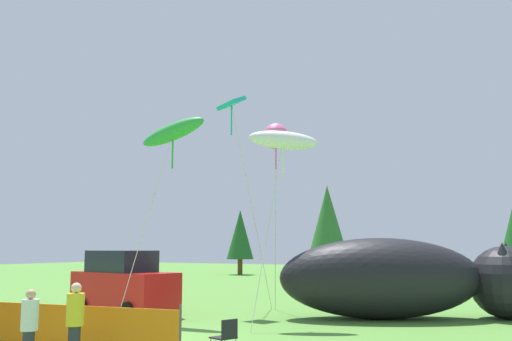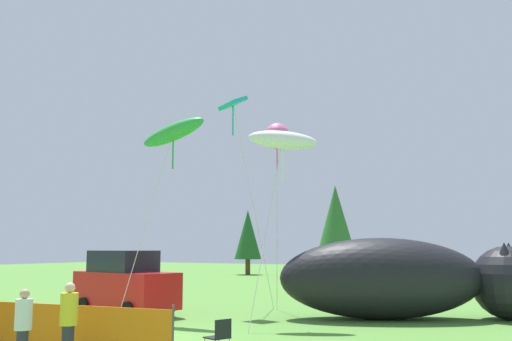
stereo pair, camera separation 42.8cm
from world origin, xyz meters
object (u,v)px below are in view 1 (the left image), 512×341
Objects in this scene: parked_car at (124,284)px; kite_pink_octopus at (276,137)px; spectator_in_green_shirt at (29,325)px; inflatable_cat at (405,281)px; kite_green_fish at (173,132)px; kite_white_ghost at (283,141)px; folding_chair at (226,335)px; kite_teal_diamond at (232,107)px; spectator_in_black_shirt at (75,320)px.

kite_pink_octopus is at bearing 47.53° from parked_car.
kite_pink_octopus reaches higher than spectator_in_green_shirt.
inflatable_cat reaches higher than parked_car.
kite_pink_octopus reaches higher than kite_green_fish.
inflatable_cat is 1.35× the size of kite_white_ghost.
folding_chair is 7.90m from kite_white_ghost.
spectator_in_green_shirt is at bearing -140.26° from inflatable_cat.
kite_teal_diamond is (-4.57, 7.75, 7.46)m from folding_chair.
folding_chair is 0.10× the size of kite_teal_diamond.
kite_teal_diamond is at bearing -163.01° from kite_pink_octopus.
kite_teal_diamond is (0.57, 3.09, 1.51)m from kite_green_fish.
spectator_in_black_shirt is (5.01, -7.09, -0.19)m from parked_car.
spectator_in_black_shirt reaches higher than folding_chair.
kite_pink_octopus reaches higher than parked_car.
inflatable_cat is at bearing 68.15° from spectator_in_green_shirt.
kite_green_fish is at bearing -100.41° from kite_teal_diamond.
spectator_in_black_shirt is 0.20× the size of kite_teal_diamond.
spectator_in_green_shirt is at bearing 65.96° from folding_chair.
spectator_in_green_shirt is at bearing -100.41° from kite_white_ghost.
inflatable_cat is 5.53× the size of spectator_in_green_shirt.
kite_teal_diamond reaches higher than kite_white_ghost.
spectator_in_black_shirt is at bearing -67.68° from kite_green_fish.
spectator_in_green_shirt is 12.98m from kite_teal_diamond.
inflatable_cat is 12.60m from spectator_in_green_shirt.
spectator_in_green_shirt is 0.19× the size of kite_teal_diamond.
parked_car is at bearing 176.91° from kite_green_fish.
parked_car is 0.60× the size of kite_pink_octopus.
kite_green_fish is (-2.29, 7.65, 5.57)m from spectator_in_green_shirt.
kite_teal_diamond is 1.17× the size of kite_pink_octopus.
kite_teal_diamond reaches higher than spectator_in_green_shirt.
kite_teal_diamond reaches higher than kite_green_fish.
spectator_in_black_shirt is 0.23× the size of kite_pink_octopus.
spectator_in_green_shirt is 0.22× the size of kite_pink_octopus.
spectator_in_black_shirt is 0.26× the size of kite_white_ghost.
kite_pink_octopus reaches higher than kite_white_ghost.
inflatable_cat is 11.76m from spectator_in_black_shirt.
inflatable_cat reaches higher than folding_chair.
spectator_in_green_shirt is 0.24× the size of kite_white_ghost.
kite_green_fish is at bearing 112.32° from spectator_in_black_shirt.
folding_chair is at bearing 46.42° from spectator_in_green_shirt.
kite_pink_octopus is (2.24, 3.60, 0.26)m from kite_green_fish.
spectator_in_black_shirt is (0.57, 0.68, 0.06)m from spectator_in_green_shirt.
kite_pink_octopus is (-0.05, 11.25, 5.83)m from spectator_in_green_shirt.
kite_teal_diamond reaches higher than folding_chair.
kite_teal_diamond is (-2.30, 10.06, 7.02)m from spectator_in_black_shirt.
spectator_in_green_shirt is (-4.69, -11.69, -0.41)m from inflatable_cat.
kite_white_ghost reaches higher than spectator_in_black_shirt.
spectator_in_black_shirt is (-2.28, -2.31, 0.44)m from folding_chair.
kite_teal_diamond is at bearing 56.70° from parked_car.
kite_white_ghost is (-3.11, -3.13, 4.68)m from inflatable_cat.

